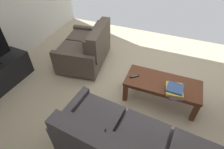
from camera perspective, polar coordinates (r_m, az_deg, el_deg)
name	(u,v)px	position (r m, az deg, el deg)	size (l,w,h in m)	color
ground_plane	(136,94)	(3.25, 7.85, -6.36)	(5.59, 4.84, 0.01)	beige
loveseat_near	(87,48)	(3.76, -8.13, 8.33)	(1.01, 1.27, 0.87)	black
coffee_table	(162,85)	(2.99, 15.99, -3.36)	(1.20, 0.53, 0.43)	brown
book_stack	(174,91)	(2.76, 19.52, -4.93)	(0.29, 0.34, 0.13)	#996699
tv_remote	(135,76)	(2.94, 7.29, -0.54)	(0.15, 0.13, 0.02)	black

